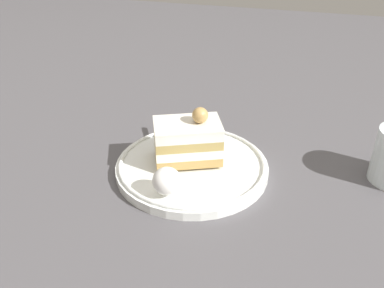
{
  "coord_description": "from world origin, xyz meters",
  "views": [
    {
      "loc": [
        0.14,
        -0.47,
        0.36
      ],
      "look_at": [
        -0.01,
        0.03,
        0.05
      ],
      "focal_mm": 37.72,
      "sensor_mm": 36.0,
      "label": 1
    }
  ],
  "objects_px": {
    "fork": "(160,136)",
    "dessert_plate": "(192,166)",
    "cake_slice": "(188,140)",
    "whipped_cream_dollop": "(167,181)"
  },
  "relations": [
    {
      "from": "fork",
      "to": "dessert_plate",
      "type": "bearing_deg",
      "value": -35.93
    },
    {
      "from": "cake_slice",
      "to": "whipped_cream_dollop",
      "type": "xyz_separation_m",
      "value": [
        -0.0,
        -0.09,
        -0.01
      ]
    },
    {
      "from": "dessert_plate",
      "to": "cake_slice",
      "type": "xyz_separation_m",
      "value": [
        -0.01,
        0.01,
        0.04
      ]
    },
    {
      "from": "cake_slice",
      "to": "whipped_cream_dollop",
      "type": "relative_size",
      "value": 3.01
    },
    {
      "from": "cake_slice",
      "to": "fork",
      "type": "relative_size",
      "value": 1.18
    },
    {
      "from": "whipped_cream_dollop",
      "to": "fork",
      "type": "bearing_deg",
      "value": 114.6
    },
    {
      "from": "dessert_plate",
      "to": "fork",
      "type": "relative_size",
      "value": 2.34
    },
    {
      "from": "fork",
      "to": "cake_slice",
      "type": "bearing_deg",
      "value": -35.69
    },
    {
      "from": "dessert_plate",
      "to": "cake_slice",
      "type": "bearing_deg",
      "value": 142.21
    },
    {
      "from": "cake_slice",
      "to": "whipped_cream_dollop",
      "type": "bearing_deg",
      "value": -90.77
    }
  ]
}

